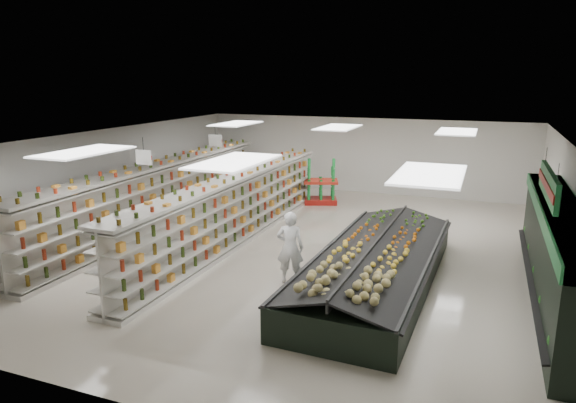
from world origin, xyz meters
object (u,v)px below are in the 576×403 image
at_px(soda_endcap, 321,183).
at_px(shopper_background, 223,195).
at_px(gondola_left, 161,198).
at_px(gondola_center, 235,212).
at_px(shopper_main, 290,247).
at_px(produce_island, 376,264).

xyz_separation_m(soda_endcap, shopper_background, (-2.74, -3.01, -0.06)).
height_order(gondola_left, gondola_center, gondola_left).
bearing_deg(gondola_center, shopper_background, 125.71).
bearing_deg(gondola_left, shopper_main, -28.08).
xyz_separation_m(produce_island, shopper_main, (-1.96, -0.68, 0.39)).
distance_m(shopper_main, shopper_background, 6.69).
xyz_separation_m(gondola_center, shopper_background, (-1.79, 2.52, -0.17)).
xyz_separation_m(gondola_left, produce_island, (7.69, -2.28, -0.48)).
distance_m(gondola_left, gondola_center, 3.06).
xyz_separation_m(soda_endcap, shopper_main, (1.76, -7.97, 0.09)).
distance_m(gondola_center, produce_island, 5.01).
bearing_deg(produce_island, soda_endcap, 117.04).
xyz_separation_m(produce_island, soda_endcap, (-3.72, 7.29, 0.31)).
relative_size(produce_island, shopper_main, 4.19).
distance_m(gondola_left, shopper_main, 6.44).
height_order(produce_island, shopper_main, shopper_main).
distance_m(gondola_left, soda_endcap, 6.39).
height_order(gondola_left, produce_island, gondola_left).
height_order(gondola_center, produce_island, gondola_center).
relative_size(produce_island, shopper_background, 4.97).
relative_size(soda_endcap, shopper_main, 0.93).
height_order(gondola_left, shopper_main, gondola_left).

